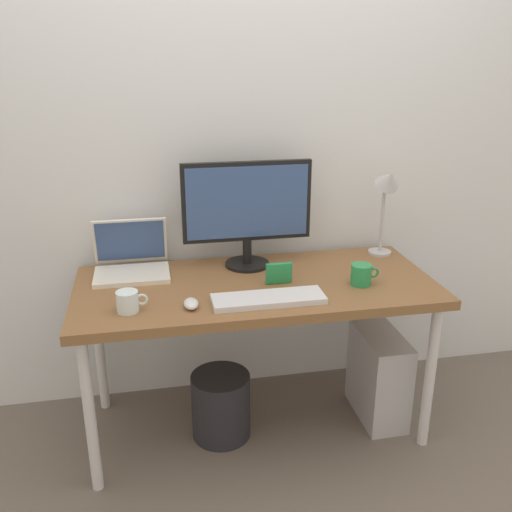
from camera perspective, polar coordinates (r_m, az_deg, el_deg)
The scene contains 13 objects.
ground_plane at distance 2.73m, azimuth 0.00°, elevation -16.57°, with size 6.00×6.00×0.00m, color #665B51.
back_wall at distance 2.60m, azimuth -1.74°, elevation 12.79°, with size 4.40×0.04×2.60m, color silver.
desk at distance 2.40m, azimuth 0.00°, elevation -4.04°, with size 1.51×0.67×0.71m.
monitor at distance 2.48m, azimuth -0.87°, elevation 4.92°, with size 0.57×0.20×0.48m.
laptop at distance 2.52m, azimuth -12.51°, elevation -0.41°, with size 0.32×0.27×0.23m.
desk_lamp at distance 2.66m, azimuth 13.15°, elevation 6.29°, with size 0.11×0.16×0.44m.
keyboard at distance 2.20m, azimuth 1.26°, elevation -4.37°, with size 0.44×0.14×0.02m, color silver.
mouse at distance 2.16m, azimuth -6.59°, elevation -4.82°, with size 0.06×0.09×0.03m, color silver.
coffee_mug at distance 2.38m, azimuth 10.63°, elevation -1.86°, with size 0.12×0.09×0.09m.
glass_cup at distance 2.16m, azimuth -12.83°, elevation -4.51°, with size 0.12×0.08×0.08m.
photo_frame at distance 2.35m, azimuth 2.32°, elevation -1.74°, with size 0.11×0.02×0.09m, color #268C4C.
computer_tower at distance 2.73m, azimuth 12.29°, elevation -11.74°, with size 0.18×0.36×0.42m, color #B2B2B7.
wastebasket at distance 2.59m, azimuth -3.57°, elevation -14.84°, with size 0.26×0.26×0.30m, color #232328.
Camera 1 is at (-0.42, -2.15, 1.63)m, focal length 39.53 mm.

